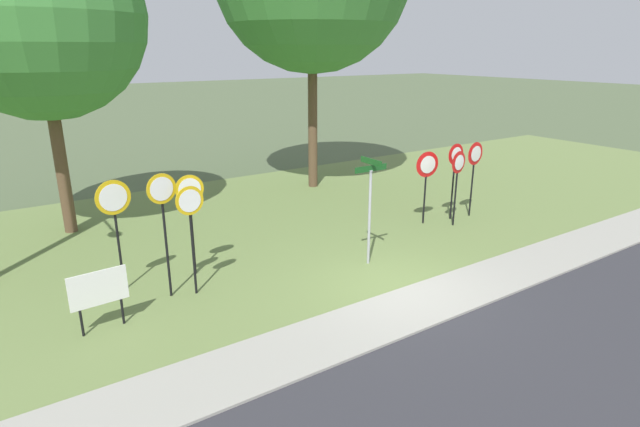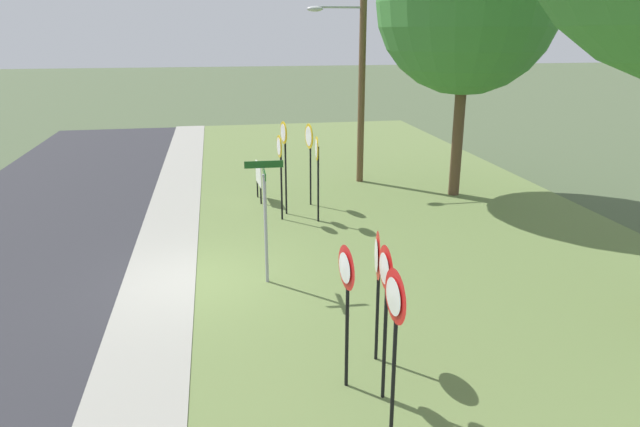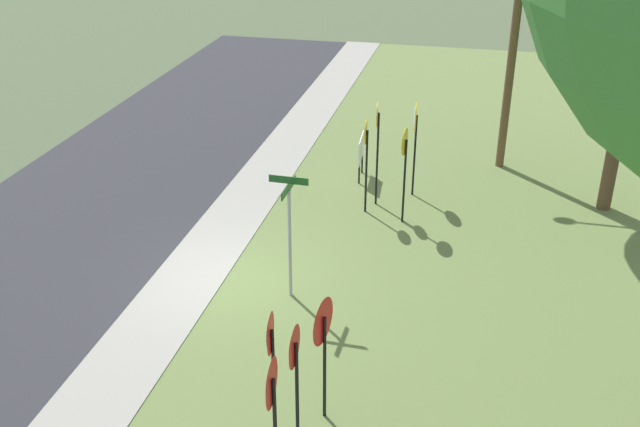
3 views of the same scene
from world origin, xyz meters
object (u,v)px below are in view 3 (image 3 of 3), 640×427
stop_sign_near_left (405,156)px  yield_sign_near_right (271,348)px  yield_sign_near_left (272,398)px  stop_sign_far_left (415,129)px  stop_sign_far_center (366,147)px  yield_sign_far_left (294,364)px  street_name_post (289,226)px  utility_pole (512,10)px  yield_sign_far_right (323,331)px  stop_sign_near_right (377,132)px  notice_board (361,151)px

stop_sign_near_left → yield_sign_near_right: bearing=-2.8°
yield_sign_near_left → stop_sign_far_left: bearing=172.6°
stop_sign_far_center → yield_sign_far_left: (8.83, 0.49, 0.03)m
stop_sign_far_center → street_name_post: size_ratio=0.91×
yield_sign_near_left → utility_pole: utility_pole is taller
yield_sign_far_right → stop_sign_near_left: bearing=-172.4°
stop_sign_near_left → utility_pole: size_ratio=0.30×
stop_sign_near_right → yield_sign_far_right: size_ratio=1.22×
yield_sign_far_left → yield_sign_near_right: bearing=-130.2°
stop_sign_near_left → utility_pole: 5.60m
stop_sign_near_right → street_name_post: 4.95m
stop_sign_far_center → yield_sign_near_right: (8.43, 0.00, -0.05)m
yield_sign_near_left → yield_sign_near_right: (-1.19, -0.37, -0.09)m
stop_sign_far_left → street_name_post: bearing=-26.3°
street_name_post → stop_sign_far_center: bearing=170.8°
yield_sign_near_left → yield_sign_far_right: 1.86m
stop_sign_far_center → street_name_post: bearing=-15.6°
yield_sign_near_right → utility_pole: 13.11m
yield_sign_far_right → street_name_post: 3.78m
stop_sign_near_left → street_name_post: size_ratio=0.91×
yield_sign_near_left → yield_sign_far_left: 0.80m
stop_sign_near_left → yield_sign_near_left: bearing=0.4°
yield_sign_near_left → notice_board: yield_sign_near_left is taller
yield_sign_near_left → yield_sign_far_right: yield_sign_near_left is taller
yield_sign_near_left → street_name_post: 5.44m
stop_sign_near_right → yield_sign_near_right: (8.95, -0.19, -0.27)m
yield_sign_near_right → yield_sign_far_right: bearing=126.5°
utility_pole → notice_board: size_ratio=6.77×
stop_sign_near_right → yield_sign_near_left: stop_sign_near_right is taller
stop_sign_near_left → yield_sign_far_left: 8.48m
yield_sign_far_left → stop_sign_near_left: bearing=175.8°
yield_sign_near_right → utility_pole: (-12.38, 3.26, 2.82)m
stop_sign_near_right → stop_sign_far_center: size_ratio=1.12×
yield_sign_near_right → street_name_post: street_name_post is taller
notice_board → yield_sign_near_right: bearing=-1.2°
utility_pole → street_name_post: bearing=-26.3°
stop_sign_near_left → stop_sign_near_right: 1.23m
yield_sign_far_left → street_name_post: street_name_post is taller
stop_sign_far_left → utility_pole: bearing=132.6°
stop_sign_near_left → stop_sign_far_center: size_ratio=1.00×
yield_sign_far_right → street_name_post: (-3.48, -1.49, -0.07)m
stop_sign_near_right → street_name_post: stop_sign_near_right is taller
yield_sign_near_left → street_name_post: (-5.31, -1.19, -0.19)m
stop_sign_far_center → yield_sign_far_left: stop_sign_far_center is taller
yield_sign_near_left → utility_pole: (-13.57, 2.89, 2.73)m
notice_board → stop_sign_near_right: bearing=19.3°
stop_sign_near_left → yield_sign_far_right: (7.42, -0.35, -0.09)m
stop_sign_far_left → street_name_post: street_name_post is taller
yield_sign_far_left → yield_sign_far_right: size_ratio=1.07×
stop_sign_near_left → stop_sign_near_right: (-0.89, -0.82, 0.21)m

